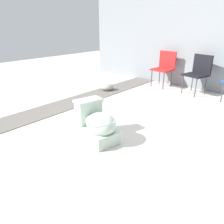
{
  "coord_description": "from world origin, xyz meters",
  "views": [
    {
      "loc": [
        2.02,
        -2.02,
        1.46
      ],
      "look_at": [
        0.15,
        0.1,
        0.3
      ],
      "focal_mm": 35.0,
      "sensor_mm": 36.0,
      "label": 1
    }
  ],
  "objects_px": {
    "toilet": "(97,124)",
    "folding_chair_middle": "(199,70)",
    "folding_chair_left": "(165,65)",
    "boulder_near": "(107,87)"
  },
  "relations": [
    {
      "from": "toilet",
      "to": "boulder_near",
      "type": "xyz_separation_m",
      "value": [
        -1.45,
        1.76,
        -0.14
      ]
    },
    {
      "from": "folding_chair_left",
      "to": "folding_chair_middle",
      "type": "height_order",
      "value": "same"
    },
    {
      "from": "folding_chair_middle",
      "to": "folding_chair_left",
      "type": "bearing_deg",
      "value": -79.95
    },
    {
      "from": "toilet",
      "to": "folding_chair_middle",
      "type": "xyz_separation_m",
      "value": [
        0.17,
        2.93,
        0.29
      ]
    },
    {
      "from": "folding_chair_left",
      "to": "boulder_near",
      "type": "height_order",
      "value": "folding_chair_left"
    },
    {
      "from": "folding_chair_left",
      "to": "boulder_near",
      "type": "distance_m",
      "value": 1.52
    },
    {
      "from": "toilet",
      "to": "folding_chair_middle",
      "type": "relative_size",
      "value": 0.83
    },
    {
      "from": "folding_chair_middle",
      "to": "toilet",
      "type": "bearing_deg",
      "value": 10.81
    },
    {
      "from": "toilet",
      "to": "boulder_near",
      "type": "relative_size",
      "value": 2.31
    },
    {
      "from": "toilet",
      "to": "folding_chair_middle",
      "type": "bearing_deg",
      "value": 99.6
    }
  ]
}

